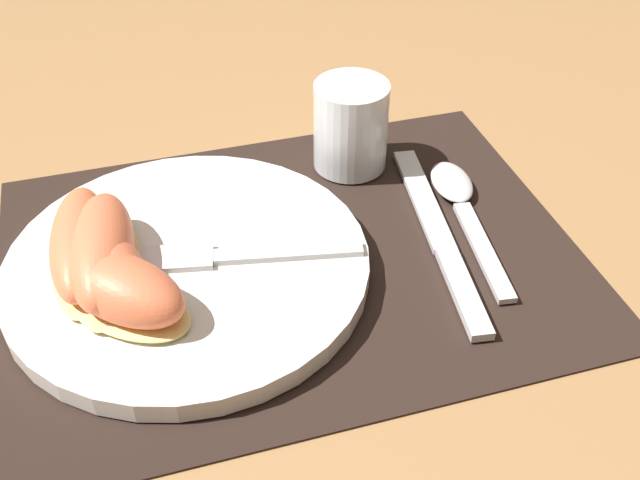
# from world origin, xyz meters

# --- Properties ---
(ground_plane) EXTENTS (3.00, 3.00, 0.00)m
(ground_plane) POSITION_xyz_m (0.00, 0.00, 0.00)
(ground_plane) COLOR #A37547
(placemat) EXTENTS (0.44, 0.33, 0.00)m
(placemat) POSITION_xyz_m (0.00, 0.00, 0.00)
(placemat) COLOR black
(placemat) RESTS_ON ground_plane
(plate) EXTENTS (0.27, 0.27, 0.02)m
(plate) POSITION_xyz_m (-0.08, -0.00, 0.01)
(plate) COLOR white
(plate) RESTS_ON placemat
(juice_glass) EXTENTS (0.07, 0.07, 0.08)m
(juice_glass) POSITION_xyz_m (0.08, 0.11, 0.04)
(juice_glass) COLOR silver
(juice_glass) RESTS_ON placemat
(knife) EXTENTS (0.05, 0.23, 0.01)m
(knife) POSITION_xyz_m (0.12, -0.02, 0.01)
(knife) COLOR silver
(knife) RESTS_ON placemat
(spoon) EXTENTS (0.05, 0.18, 0.01)m
(spoon) POSITION_xyz_m (0.15, 0.02, 0.01)
(spoon) COLOR silver
(spoon) RESTS_ON placemat
(fork) EXTENTS (0.18, 0.05, 0.00)m
(fork) POSITION_xyz_m (-0.05, -0.01, 0.02)
(fork) COLOR silver
(fork) RESTS_ON plate
(citrus_wedge_0) EXTENTS (0.05, 0.13, 0.04)m
(citrus_wedge_0) POSITION_xyz_m (-0.15, 0.02, 0.04)
(citrus_wedge_0) COLOR #F4DB84
(citrus_wedge_0) RESTS_ON plate
(citrus_wedge_1) EXTENTS (0.06, 0.13, 0.04)m
(citrus_wedge_1) POSITION_xyz_m (-0.14, -0.00, 0.04)
(citrus_wedge_1) COLOR #F4DB84
(citrus_wedge_1) RESTS_ON plate
(citrus_wedge_2) EXTENTS (0.07, 0.11, 0.04)m
(citrus_wedge_2) POSITION_xyz_m (-0.13, -0.02, 0.04)
(citrus_wedge_2) COLOR #F4DB84
(citrus_wedge_2) RESTS_ON plate
(citrus_wedge_3) EXTENTS (0.11, 0.11, 0.04)m
(citrus_wedge_3) POSITION_xyz_m (-0.13, -0.04, 0.04)
(citrus_wedge_3) COLOR #F4DB84
(citrus_wedge_3) RESTS_ON plate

